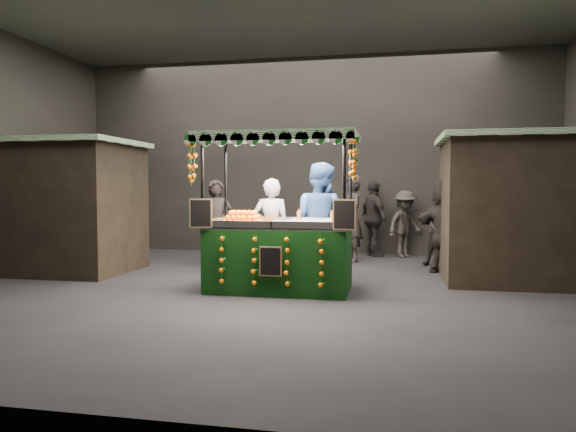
# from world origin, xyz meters

# --- Properties ---
(ground) EXTENTS (12.00, 12.00, 0.00)m
(ground) POSITION_xyz_m (0.00, 0.00, 0.00)
(ground) COLOR black
(ground) RESTS_ON ground
(market_hall) EXTENTS (12.10, 10.10, 5.05)m
(market_hall) POSITION_xyz_m (0.00, 0.00, 3.38)
(market_hall) COLOR black
(market_hall) RESTS_ON ground
(neighbour_stall_left) EXTENTS (3.00, 2.20, 2.60)m
(neighbour_stall_left) POSITION_xyz_m (-4.40, 1.00, 1.31)
(neighbour_stall_left) COLOR black
(neighbour_stall_left) RESTS_ON ground
(neighbour_stall_right) EXTENTS (3.00, 2.20, 2.60)m
(neighbour_stall_right) POSITION_xyz_m (4.40, 1.50, 1.31)
(neighbour_stall_right) COLOR black
(neighbour_stall_right) RESTS_ON ground
(juice_stall) EXTENTS (2.61, 1.54, 2.53)m
(juice_stall) POSITION_xyz_m (0.31, -0.14, 0.79)
(juice_stall) COLOR #0B330D
(juice_stall) RESTS_ON ground
(vendor_grey) EXTENTS (0.71, 0.50, 1.84)m
(vendor_grey) POSITION_xyz_m (-0.06, 0.87, 0.92)
(vendor_grey) COLOR gray
(vendor_grey) RESTS_ON ground
(vendor_blue) EXTENTS (1.26, 1.15, 2.11)m
(vendor_blue) POSITION_xyz_m (0.83, 0.82, 1.06)
(vendor_blue) COLOR navy
(vendor_blue) RESTS_ON ground
(shopper_0) EXTENTS (0.75, 0.58, 1.83)m
(shopper_0) POSITION_xyz_m (-1.42, 1.80, 0.92)
(shopper_0) COLOR black
(shopper_0) RESTS_ON ground
(shopper_1) EXTENTS (0.81, 0.64, 1.66)m
(shopper_1) POSITION_xyz_m (3.12, 3.20, 0.83)
(shopper_1) COLOR black
(shopper_1) RESTS_ON ground
(shopper_2) EXTENTS (1.03, 0.82, 1.63)m
(shopper_2) POSITION_xyz_m (-1.84, 2.98, 0.82)
(shopper_2) COLOR black
(shopper_2) RESTS_ON ground
(shopper_3) EXTENTS (1.15, 1.16, 1.60)m
(shopper_3) POSITION_xyz_m (2.38, 4.56, 0.80)
(shopper_3) COLOR #2E2A25
(shopper_3) RESTS_ON ground
(shopper_4) EXTENTS (0.92, 0.72, 1.67)m
(shopper_4) POSITION_xyz_m (-4.50, 2.88, 0.83)
(shopper_4) COLOR black
(shopper_4) RESTS_ON ground
(shopper_5) EXTENTS (1.58, 1.67, 1.88)m
(shopper_5) POSITION_xyz_m (3.11, 2.18, 0.94)
(shopper_5) COLOR #282320
(shopper_5) RESTS_ON ground
(shopper_6) EXTENTS (0.70, 0.83, 1.94)m
(shopper_6) POSITION_xyz_m (1.19, 3.57, 0.97)
(shopper_6) COLOR #2B2423
(shopper_6) RESTS_ON ground
(shopper_7) EXTENTS (0.95, 1.16, 1.85)m
(shopper_7) POSITION_xyz_m (1.64, 4.60, 0.93)
(shopper_7) COLOR #282321
(shopper_7) RESTS_ON ground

